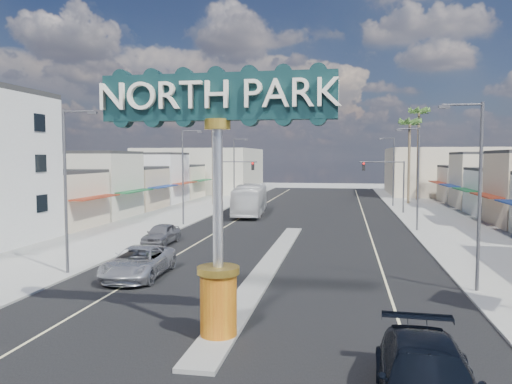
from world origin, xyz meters
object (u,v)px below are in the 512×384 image
at_px(streetlight_l_far, 235,167).
at_px(suv_right, 427,382).
at_px(car_parked_left, 161,234).
at_px(city_bus, 250,200).
at_px(streetlight_r_far, 392,168).
at_px(traffic_signal_right, 387,176).
at_px(streetlight_r_mid, 416,173).
at_px(suv_left, 139,262).
at_px(palm_left_far, 213,119).
at_px(palm_right_mid, 410,127).
at_px(streetlight_l_near, 68,183).
at_px(palm_right_far, 419,117).
at_px(streetlight_r_near, 476,187).
at_px(gateway_sign, 218,172).
at_px(streetlight_l_mid, 185,172).
at_px(traffic_signal_left, 231,175).

height_order(streetlight_l_far, suv_right, streetlight_l_far).
bearing_deg(car_parked_left, city_bus, 82.29).
height_order(streetlight_r_far, car_parked_left, streetlight_r_far).
relative_size(traffic_signal_right, streetlight_r_mid, 0.67).
height_order(traffic_signal_right, suv_left, traffic_signal_right).
xyz_separation_m(palm_left_far, palm_right_mid, (26.00, 6.00, -0.90)).
bearing_deg(palm_right_mid, streetlight_l_near, -116.99).
bearing_deg(palm_left_far, streetlight_l_far, 37.92).
bearing_deg(palm_right_far, car_parked_left, -119.78).
bearing_deg(traffic_signal_right, car_parked_left, -127.22).
distance_m(streetlight_l_near, palm_right_mid, 51.92).
bearing_deg(streetlight_r_mid, streetlight_l_far, 133.48).
relative_size(traffic_signal_right, streetlight_r_near, 0.67).
distance_m(streetlight_l_far, palm_right_far, 28.29).
bearing_deg(car_parked_left, streetlight_r_near, -26.64).
relative_size(palm_right_mid, car_parked_left, 2.71).
bearing_deg(palm_right_mid, gateway_sign, -103.53).
xyz_separation_m(traffic_signal_right, streetlight_l_mid, (-19.62, -13.99, 0.79)).
height_order(traffic_signal_left, suv_right, traffic_signal_left).
bearing_deg(suv_left, traffic_signal_right, 62.71).
relative_size(streetlight_l_far, suv_left, 1.53).
relative_size(traffic_signal_right, streetlight_l_near, 0.67).
xyz_separation_m(traffic_signal_right, streetlight_l_far, (-19.62, 8.01, 0.79)).
relative_size(streetlight_l_near, suv_left, 1.53).
bearing_deg(palm_left_far, gateway_sign, -74.85).
distance_m(gateway_sign, streetlight_l_far, 51.10).
bearing_deg(traffic_signal_right, suv_right, -93.42).
bearing_deg(car_parked_left, traffic_signal_right, 53.50).
bearing_deg(palm_right_far, streetlight_r_mid, -98.12).
height_order(streetlight_r_near, car_parked_left, streetlight_r_near).
xyz_separation_m(palm_right_mid, suv_right, (-6.58, -58.23, -9.72)).
bearing_deg(streetlight_l_mid, gateway_sign, -69.58).
bearing_deg(city_bus, car_parked_left, -103.41).
bearing_deg(suv_right, streetlight_r_mid, 85.45).
height_order(gateway_sign, palm_right_mid, palm_right_mid).
xyz_separation_m(traffic_signal_right, palm_left_far, (-22.18, 6.01, 7.22)).
bearing_deg(streetlight_r_near, traffic_signal_right, 92.10).
distance_m(traffic_signal_left, streetlight_l_mid, 14.07).
distance_m(gateway_sign, streetlight_l_near, 13.19).
height_order(streetlight_l_near, palm_left_far, palm_left_far).
xyz_separation_m(streetlight_r_far, suv_right, (-4.01, -54.23, -4.18)).
distance_m(traffic_signal_left, suv_right, 48.90).
distance_m(streetlight_l_mid, streetlight_r_far, 30.32).
distance_m(traffic_signal_left, suv_left, 34.14).
bearing_deg(streetlight_r_near, suv_left, 179.53).
distance_m(car_parked_left, city_bus, 20.06).
bearing_deg(city_bus, palm_right_far, 41.41).
height_order(palm_right_far, suv_right, palm_right_far).
relative_size(traffic_signal_right, streetlight_l_mid, 0.67).
distance_m(streetlight_l_near, streetlight_l_mid, 20.00).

